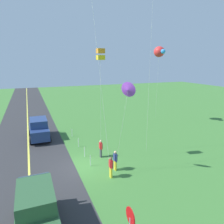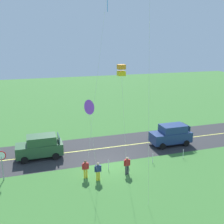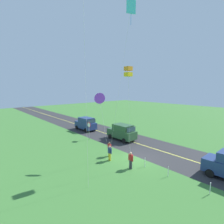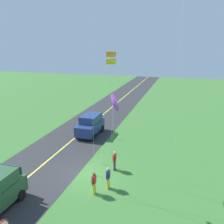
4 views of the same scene
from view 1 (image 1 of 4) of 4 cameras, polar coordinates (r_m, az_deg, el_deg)
ground_plane at (r=17.87m, az=-8.20°, el=-14.58°), size 120.00×120.00×0.10m
asphalt_road at (r=17.50m, az=-21.54°, el=-15.88°), size 120.00×7.00×0.00m
road_centre_stripe at (r=17.50m, az=-21.54°, el=-15.87°), size 120.00×0.16×0.00m
car_suv_foreground at (r=12.00m, az=-19.76°, el=-23.91°), size 4.40×2.12×2.24m
car_parked_west_near at (r=24.53m, az=-19.19°, el=-4.32°), size 4.40×2.12×2.24m
stop_sign at (r=9.80m, az=4.98°, el=-28.03°), size 0.76×0.08×2.56m
person_adult_near at (r=18.94m, az=-3.07°, el=-9.72°), size 0.58×0.22×1.60m
person_adult_companion at (r=16.79m, az=0.89°, el=-12.85°), size 0.58×0.22×1.60m
person_child_watcher at (r=15.82m, az=-0.31°, el=-14.59°), size 0.58×0.22×1.60m
kite_red_low at (r=16.88m, az=-3.13°, el=15.31°), size 0.85×0.56×9.32m
kite_blue_mid at (r=14.73m, az=4.34°, el=5.96°), size 1.36×1.12×6.96m
kite_pink_drift at (r=29.46m, az=12.73°, el=15.67°), size 3.47×2.16×10.35m
fence_post_0 at (r=24.51m, az=-10.81°, el=-5.54°), size 0.05×0.05×0.90m
fence_post_1 at (r=21.51m, az=-9.10°, el=-8.18°), size 0.05×0.05×0.90m
fence_post_2 at (r=19.32m, az=-7.46°, el=-10.68°), size 0.05×0.05×0.90m
fence_post_3 at (r=17.67m, az=-5.89°, el=-13.02°), size 0.05×0.05×0.90m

